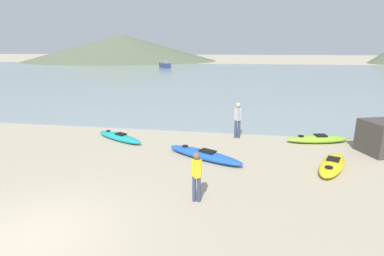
# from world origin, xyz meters

# --- Properties ---
(ground_plane) EXTENTS (400.00, 400.00, 0.00)m
(ground_plane) POSITION_xyz_m (0.00, 0.00, 0.00)
(ground_plane) COLOR tan
(bay_water) EXTENTS (160.00, 70.00, 0.06)m
(bay_water) POSITION_xyz_m (0.00, 44.68, 0.03)
(bay_water) COLOR gray
(bay_water) RESTS_ON ground_plane
(far_hill_left) EXTENTS (65.06, 65.06, 8.85)m
(far_hill_left) POSITION_xyz_m (-37.43, 96.72, 4.42)
(far_hill_left) COLOR #5B664C
(far_hill_left) RESTS_ON ground_plane
(kayak_on_sand_0) EXTENTS (3.43, 2.24, 0.39)m
(kayak_on_sand_0) POSITION_xyz_m (3.27, 5.87, 0.17)
(kayak_on_sand_0) COLOR blue
(kayak_on_sand_0) RESTS_ON ground_plane
(kayak_on_sand_1) EXTENTS (2.99, 1.39, 0.38)m
(kayak_on_sand_1) POSITION_xyz_m (8.23, 8.91, 0.17)
(kayak_on_sand_1) COLOR #8CCC2D
(kayak_on_sand_1) RESTS_ON ground_plane
(kayak_on_sand_2) EXTENTS (2.93, 1.98, 0.37)m
(kayak_on_sand_2) POSITION_xyz_m (-1.10, 7.67, 0.16)
(kayak_on_sand_2) COLOR teal
(kayak_on_sand_2) RESTS_ON ground_plane
(kayak_on_sand_3) EXTENTS (1.81, 2.83, 0.36)m
(kayak_on_sand_3) POSITION_xyz_m (8.06, 5.67, 0.16)
(kayak_on_sand_3) COLOR yellow
(kayak_on_sand_3) RESTS_ON ground_plane
(person_near_foreground) EXTENTS (0.31, 0.26, 1.51)m
(person_near_foreground) POSITION_xyz_m (3.52, 2.42, 0.87)
(person_near_foreground) COLOR #384260
(person_near_foreground) RESTS_ON ground_plane
(person_near_waterline) EXTENTS (0.36, 0.31, 1.77)m
(person_near_waterline) POSITION_xyz_m (4.50, 9.03, 1.01)
(person_near_waterline) COLOR #384260
(person_near_waterline) RESTS_ON ground_plane
(moored_boat_0) EXTENTS (3.66, 4.73, 1.72)m
(moored_boat_0) POSITION_xyz_m (-12.76, 60.27, 0.66)
(moored_boat_0) COLOR navy
(moored_boat_0) RESTS_ON bay_water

